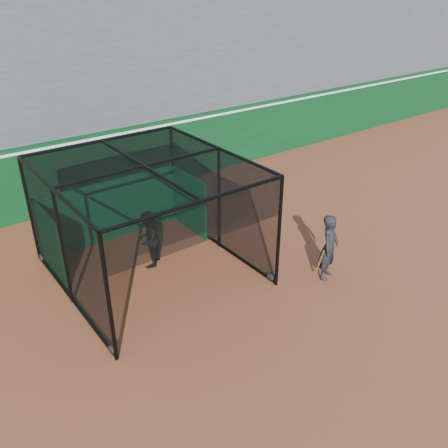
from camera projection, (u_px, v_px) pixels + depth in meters
ground at (239, 318)px, 11.41m from camera, size 120.00×120.00×0.00m
outfield_wall at (91, 167)px, 16.84m from camera, size 50.00×0.50×2.50m
grandstand at (41, 60)px, 18.03m from camera, size 50.00×7.85×8.95m
batting_cage at (148, 222)px, 12.53m from camera, size 4.71×5.20×3.11m
batter at (148, 239)px, 13.15m from camera, size 1.01×1.00×1.65m
on_deck_player at (329, 247)px, 12.57m from camera, size 0.80×0.69×1.86m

